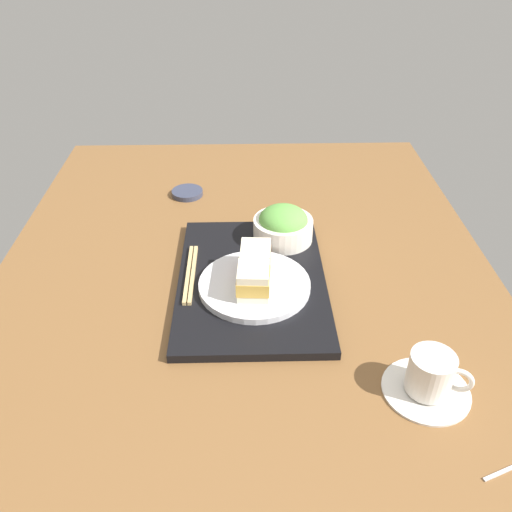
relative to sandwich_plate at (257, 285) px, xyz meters
The scene contains 9 objects.
ground_plane 4.37cm from the sandwich_plate, 129.73° to the right, with size 140.00×100.00×3.00cm, color brown.
serving_tray 3.59cm from the sandwich_plate, behind, with size 41.10×28.13×1.67cm, color black.
sandwich_plate is the anchor object (origin of this frame).
sandwich_near 4.67cm from the sandwich_plate, behind, with size 7.20×6.09×5.78cm.
sandwich_far 4.59cm from the sandwich_plate, ahead, with size 7.18×6.25×5.59cm.
salad_bowl 17.95cm from the sandwich_plate, 158.94° to the left, with size 12.49×12.49×7.54cm.
chopsticks_pair 12.94cm from the sandwich_plate, 108.94° to the right, with size 18.14×1.63×0.70cm.
coffee_cup 35.22cm from the sandwich_plate, 46.93° to the left, with size 13.36×13.36×7.30cm.
small_sauce_dish 42.83cm from the sandwich_plate, 158.26° to the right, with size 7.68×7.68×1.28cm, color #33384C.
Camera 1 is at (79.34, -0.48, 63.36)cm, focal length 37.27 mm.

